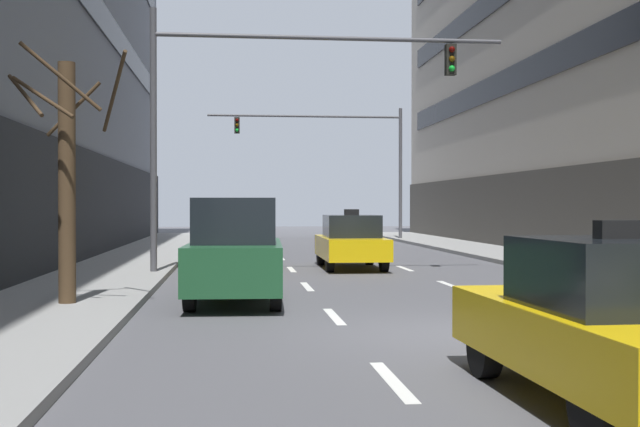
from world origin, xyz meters
TOP-DOWN VIEW (x-y plane):
  - ground_plane at (0.00, 0.00)m, footprint 120.00×120.00m
  - lane_stripe_l1_s3 at (-1.70, -3.00)m, footprint 0.16×2.00m
  - lane_stripe_l1_s4 at (-1.70, 2.00)m, footprint 0.16×2.00m
  - lane_stripe_l1_s5 at (-1.70, 7.00)m, footprint 0.16×2.00m
  - lane_stripe_l1_s6 at (-1.70, 12.00)m, footprint 0.16×2.00m
  - lane_stripe_l1_s7 at (-1.70, 17.00)m, footprint 0.16×2.00m
  - lane_stripe_l1_s8 at (-1.70, 22.00)m, footprint 0.16×2.00m
  - lane_stripe_l1_s9 at (-1.70, 27.00)m, footprint 0.16×2.00m
  - lane_stripe_l1_s10 at (-1.70, 32.00)m, footprint 0.16×2.00m
  - lane_stripe_l2_s4 at (1.70, 2.00)m, footprint 0.16×2.00m
  - lane_stripe_l2_s5 at (1.70, 7.00)m, footprint 0.16×2.00m
  - lane_stripe_l2_s6 at (1.70, 12.00)m, footprint 0.16×2.00m
  - lane_stripe_l2_s7 at (1.70, 17.00)m, footprint 0.16×2.00m
  - lane_stripe_l2_s8 at (1.70, 22.00)m, footprint 0.16×2.00m
  - lane_stripe_l2_s9 at (1.70, 27.00)m, footprint 0.16×2.00m
  - lane_stripe_l2_s10 at (1.70, 32.00)m, footprint 0.16×2.00m
  - taxi_driving_0 at (-3.28, 11.64)m, footprint 1.81×4.25m
  - taxi_driving_1 at (0.13, -4.26)m, footprint 1.86×4.25m
  - taxi_driving_2 at (0.10, 12.20)m, footprint 1.82×4.28m
  - car_driving_3 at (-3.35, 4.12)m, footprint 1.92×4.25m
  - traffic_signal_0 at (-2.68, 10.03)m, footprint 9.55×0.35m
  - traffic_signal_1 at (2.40, 30.53)m, footprint 10.32×0.35m
  - street_tree_0 at (-6.35, 3.24)m, footprint 2.20×2.19m

SIDE VIEW (x-z plane):
  - ground_plane at x=0.00m, z-range 0.00..0.00m
  - lane_stripe_l1_s3 at x=-1.70m, z-range 0.00..0.01m
  - lane_stripe_l1_s4 at x=-1.70m, z-range 0.00..0.01m
  - lane_stripe_l1_s5 at x=-1.70m, z-range 0.00..0.01m
  - lane_stripe_l1_s6 at x=-1.70m, z-range 0.00..0.01m
  - lane_stripe_l1_s7 at x=-1.70m, z-range 0.00..0.01m
  - lane_stripe_l1_s8 at x=-1.70m, z-range 0.00..0.01m
  - lane_stripe_l1_s9 at x=-1.70m, z-range 0.00..0.01m
  - lane_stripe_l1_s10 at x=-1.70m, z-range 0.00..0.01m
  - lane_stripe_l2_s4 at x=1.70m, z-range 0.00..0.01m
  - lane_stripe_l2_s5 at x=1.70m, z-range 0.00..0.01m
  - lane_stripe_l2_s6 at x=1.70m, z-range 0.00..0.01m
  - lane_stripe_l2_s7 at x=1.70m, z-range 0.00..0.01m
  - lane_stripe_l2_s8 at x=1.70m, z-range 0.00..0.01m
  - lane_stripe_l2_s9 at x=1.70m, z-range 0.00..0.01m
  - lane_stripe_l2_s10 at x=1.70m, z-range 0.00..0.01m
  - taxi_driving_1 at x=0.13m, z-range -0.10..1.65m
  - taxi_driving_0 at x=-3.28m, z-range -0.10..1.66m
  - taxi_driving_2 at x=0.10m, z-range -0.10..1.68m
  - car_driving_3 at x=-3.35m, z-range 0.00..2.02m
  - street_tree_0 at x=-6.35m, z-range 0.17..4.70m
  - traffic_signal_0 at x=-2.68m, z-range 1.39..8.35m
  - traffic_signal_1 at x=2.40m, z-range 1.53..8.46m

